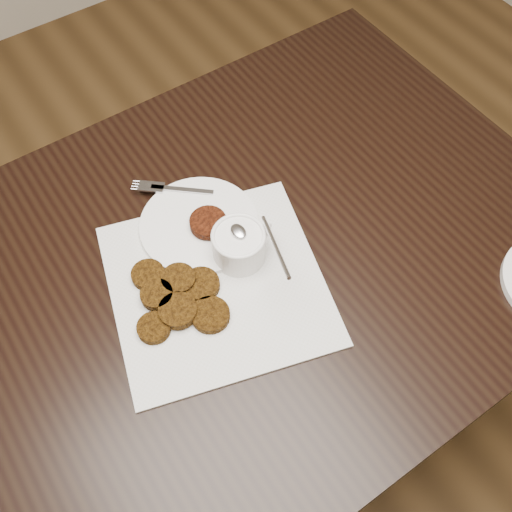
{
  "coord_description": "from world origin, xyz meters",
  "views": [
    {
      "loc": [
        -0.2,
        -0.29,
        1.58
      ],
      "look_at": [
        0.08,
        0.12,
        0.8
      ],
      "focal_mm": 41.4,
      "sensor_mm": 36.0,
      "label": 1
    }
  ],
  "objects_px": {
    "napkin": "(217,284)",
    "sauce_ramekin": "(238,234)",
    "table": "(218,363)",
    "plate_with_patty": "(199,223)"
  },
  "relations": [
    {
      "from": "napkin",
      "to": "sauce_ramekin",
      "type": "xyz_separation_m",
      "value": [
        0.06,
        0.02,
        0.06
      ]
    },
    {
      "from": "table",
      "to": "napkin",
      "type": "relative_size",
      "value": 3.85
    },
    {
      "from": "napkin",
      "to": "table",
      "type": "bearing_deg",
      "value": 105.81
    },
    {
      "from": "table",
      "to": "sauce_ramekin",
      "type": "xyz_separation_m",
      "value": [
        0.07,
        0.0,
        0.44
      ]
    },
    {
      "from": "table",
      "to": "napkin",
      "type": "height_order",
      "value": "napkin"
    },
    {
      "from": "table",
      "to": "napkin",
      "type": "xyz_separation_m",
      "value": [
        0.01,
        -0.02,
        0.38
      ]
    },
    {
      "from": "plate_with_patty",
      "to": "napkin",
      "type": "bearing_deg",
      "value": -107.37
    },
    {
      "from": "napkin",
      "to": "plate_with_patty",
      "type": "xyz_separation_m",
      "value": [
        0.04,
        0.11,
        0.01
      ]
    },
    {
      "from": "napkin",
      "to": "sauce_ramekin",
      "type": "distance_m",
      "value": 0.09
    },
    {
      "from": "sauce_ramekin",
      "to": "napkin",
      "type": "bearing_deg",
      "value": -157.49
    }
  ]
}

